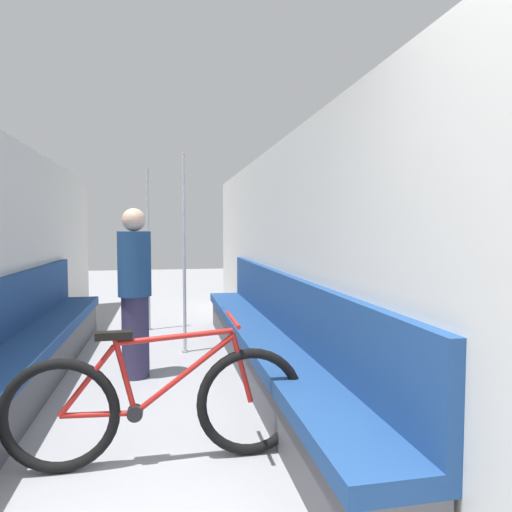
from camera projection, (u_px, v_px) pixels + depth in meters
wall_right at (297, 259)px, 4.02m from camera, size 0.10×9.48×2.21m
bench_seat_row_left at (22, 358)px, 3.72m from camera, size 0.46×5.00×0.96m
bench_seat_row_right at (266, 346)px, 4.12m from camera, size 0.46×5.00×0.96m
bicycle at (159, 405)px, 2.64m from camera, size 1.73×0.46×0.84m
grab_pole_near at (184, 256)px, 5.01m from camera, size 0.08×0.08×2.19m
grab_pole_far at (148, 251)px, 6.14m from camera, size 0.08×0.08×2.19m
passenger_standing at (135, 291)px, 4.17m from camera, size 0.30×0.30×1.55m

